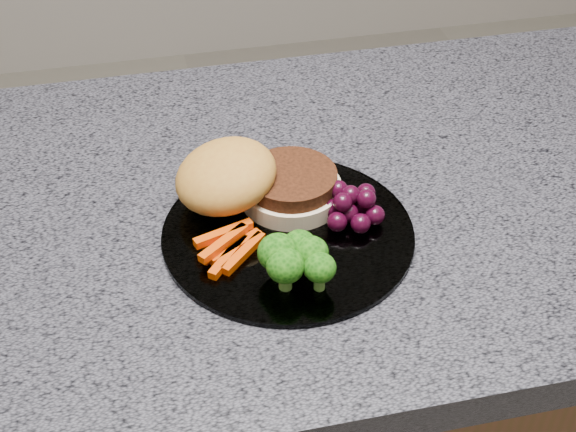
# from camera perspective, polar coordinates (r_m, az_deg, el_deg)

# --- Properties ---
(countertop) EXTENTS (1.20, 0.60, 0.04)m
(countertop) POSITION_cam_1_polar(r_m,az_deg,el_deg) (0.90, 2.90, 0.89)
(countertop) COLOR #51505B
(countertop) RESTS_ON island_cabinet
(plate) EXTENTS (0.26, 0.26, 0.01)m
(plate) POSITION_cam_1_polar(r_m,az_deg,el_deg) (0.83, 0.00, -1.22)
(plate) COLOR white
(plate) RESTS_ON countertop
(burger) EXTENTS (0.18, 0.12, 0.06)m
(burger) POSITION_cam_1_polar(r_m,az_deg,el_deg) (0.85, -2.77, 2.34)
(burger) COLOR beige
(burger) RESTS_ON plate
(carrot_sticks) EXTENTS (0.07, 0.07, 0.02)m
(carrot_sticks) POSITION_cam_1_polar(r_m,az_deg,el_deg) (0.80, -4.16, -2.15)
(carrot_sticks) COLOR #D53E03
(carrot_sticks) RESTS_ON plate
(broccoli) EXTENTS (0.07, 0.07, 0.05)m
(broccoli) POSITION_cam_1_polar(r_m,az_deg,el_deg) (0.75, 0.51, -2.95)
(broccoli) COLOR #5E9636
(broccoli) RESTS_ON plate
(grape_bunch) EXTENTS (0.08, 0.07, 0.04)m
(grape_bunch) POSITION_cam_1_polar(r_m,az_deg,el_deg) (0.83, 4.39, 0.75)
(grape_bunch) COLOR black
(grape_bunch) RESTS_ON plate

